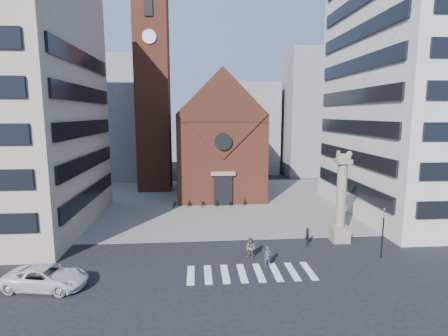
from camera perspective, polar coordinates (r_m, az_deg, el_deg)
The scene contains 21 objects.
ground at distance 30.50m, azimuth 2.41°, elevation -14.35°, with size 120.00×120.00×0.00m, color black.
piazza at distance 48.45m, azimuth -0.34°, elevation -5.47°, with size 46.00×30.00×0.05m, color gray.
zebra_crossing at distance 27.86m, azimuth 4.37°, elevation -16.71°, with size 10.20×3.20×0.01m, color white, non-canonical shape.
church at distance 53.12m, azimuth -0.84°, elevation 4.51°, with size 12.00×16.65×18.00m.
campanile at distance 56.31m, azimuth -11.52°, elevation 12.48°, with size 5.50×5.50×31.20m.
building_right at distance 48.55m, azimuth 30.68°, elevation 12.36°, with size 18.00×22.00×32.00m, color beige.
bg_block_left at distance 69.80m, azimuth -18.47°, elevation 7.58°, with size 16.00×14.00×22.00m, color gray.
bg_block_mid at distance 73.49m, azimuth 2.82°, elevation 6.50°, with size 14.00×12.00×18.00m, color gray.
bg_block_right at distance 74.32m, azimuth 15.62°, elevation 8.53°, with size 16.00×14.00×24.00m, color gray.
lion_column at distance 34.71m, azimuth 18.54°, elevation -5.88°, with size 1.63×1.60×8.68m.
traffic_light at distance 32.46m, azimuth 24.51°, elevation -9.41°, with size 0.13×0.16×4.30m.
white_car at distance 28.21m, azimuth -27.01°, elevation -15.64°, with size 2.58×5.59×1.55m, color silver.
pedestrian_0 at distance 28.69m, azimuth 7.15°, elevation -14.15°, with size 0.61×0.40×1.68m, color #363245.
pedestrian_1 at distance 29.96m, azimuth 4.38°, elevation -12.94°, with size 0.88×0.68×1.81m, color #645750.
pedestrian_2 at distance 33.51m, azimuth 13.43°, elevation -10.85°, with size 1.00×0.42×1.71m, color #27272F.
scooter_0 at distance 45.88m, azimuth -8.05°, elevation -5.83°, with size 0.53×1.51×0.79m, color black.
scooter_1 at distance 45.79m, azimuth -5.76°, elevation -5.76°, with size 0.41×1.47×0.88m, color black.
scooter_2 at distance 45.80m, azimuth -3.47°, elevation -5.79°, with size 0.53×1.51×0.79m, color black.
scooter_3 at distance 45.86m, azimuth -1.18°, elevation -5.70°, with size 0.41×1.47×0.88m, color black.
scooter_4 at distance 46.01m, azimuth 1.09°, elevation -5.70°, with size 0.53×1.51×0.79m, color black.
scooter_5 at distance 46.21m, azimuth 3.35°, elevation -5.60°, with size 0.41×1.47×0.88m, color black.
Camera 1 is at (-3.50, -27.81, 12.02)m, focal length 28.00 mm.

